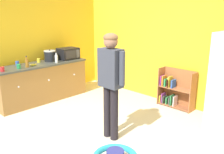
# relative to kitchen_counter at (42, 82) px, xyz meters

# --- Properties ---
(ground_plane) EXTENTS (12.00, 12.00, 0.00)m
(ground_plane) POSITION_rel_kitchen_counter_xyz_m (2.20, -0.28, -0.45)
(ground_plane) COLOR beige
(ground_plane) RESTS_ON ground
(back_wall) EXTENTS (5.20, 0.06, 2.70)m
(back_wall) POSITION_rel_kitchen_counter_xyz_m (2.20, 2.05, 0.90)
(back_wall) COLOR yellow
(back_wall) RESTS_ON ground
(left_side_wall) EXTENTS (0.06, 2.99, 2.70)m
(left_side_wall) POSITION_rel_kitchen_counter_xyz_m (-0.43, 0.52, 0.90)
(left_side_wall) COLOR yellow
(left_side_wall) RESTS_ON ground
(kitchen_counter) EXTENTS (0.65, 2.17, 0.90)m
(kitchen_counter) POSITION_rel_kitchen_counter_xyz_m (0.00, 0.00, 0.00)
(kitchen_counter) COLOR olive
(kitchen_counter) RESTS_ON ground
(bookshelf) EXTENTS (0.80, 0.28, 0.85)m
(bookshelf) POSITION_rel_kitchen_counter_xyz_m (2.45, 1.86, -0.08)
(bookshelf) COLOR #A05F3A
(bookshelf) RESTS_ON ground
(standing_person) EXTENTS (0.57, 0.23, 1.75)m
(standing_person) POSITION_rel_kitchen_counter_xyz_m (2.42, -0.13, 0.62)
(standing_person) COLOR black
(standing_person) RESTS_ON ground
(microwave) EXTENTS (0.37, 0.48, 0.28)m
(microwave) POSITION_rel_kitchen_counter_xyz_m (0.02, 0.77, 0.59)
(microwave) COLOR black
(microwave) RESTS_ON kitchen_counter
(crock_pot) EXTENTS (0.28, 0.28, 0.29)m
(crock_pot) POSITION_rel_kitchen_counter_xyz_m (-0.07, 0.30, 0.58)
(crock_pot) COLOR black
(crock_pot) RESTS_ON kitchen_counter
(banana_bunch) EXTENTS (0.12, 0.16, 0.04)m
(banana_bunch) POSITION_rel_kitchen_counter_xyz_m (0.12, -0.24, 0.48)
(banana_bunch) COLOR yellow
(banana_bunch) RESTS_ON kitchen_counter
(amber_bottle) EXTENTS (0.07, 0.07, 0.25)m
(amber_bottle) POSITION_rel_kitchen_counter_xyz_m (0.15, -0.41, 0.55)
(amber_bottle) COLOR #9E661E
(amber_bottle) RESTS_ON kitchen_counter
(clear_bottle) EXTENTS (0.07, 0.07, 0.25)m
(clear_bottle) POSITION_rel_kitchen_counter_xyz_m (0.17, 0.32, 0.55)
(clear_bottle) COLOR silver
(clear_bottle) RESTS_ON kitchen_counter
(red_cup) EXTENTS (0.08, 0.08, 0.09)m
(red_cup) POSITION_rel_kitchen_counter_xyz_m (0.16, -0.93, 0.50)
(red_cup) COLOR red
(red_cup) RESTS_ON kitchen_counter
(blue_cup) EXTENTS (0.08, 0.08, 0.09)m
(blue_cup) POSITION_rel_kitchen_counter_xyz_m (-0.19, -0.47, 0.50)
(blue_cup) COLOR blue
(blue_cup) RESTS_ON kitchen_counter
(yellow_cup) EXTENTS (0.08, 0.08, 0.09)m
(yellow_cup) POSITION_rel_kitchen_counter_xyz_m (-0.14, 0.03, 0.50)
(yellow_cup) COLOR yellow
(yellow_cup) RESTS_ON kitchen_counter
(green_cup) EXTENTS (0.08, 0.08, 0.09)m
(green_cup) POSITION_rel_kitchen_counter_xyz_m (0.13, -0.59, 0.50)
(green_cup) COLOR #27954D
(green_cup) RESTS_ON kitchen_counter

